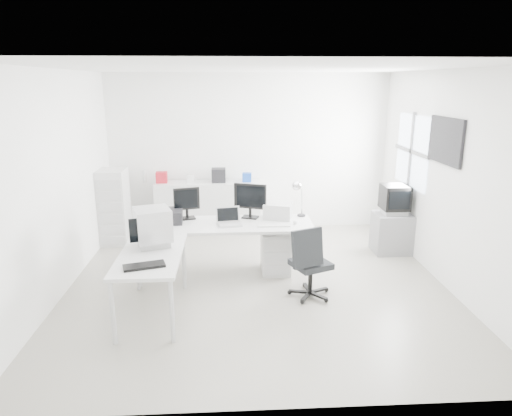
{
  "coord_description": "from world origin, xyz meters",
  "views": [
    {
      "loc": [
        -0.34,
        -5.7,
        2.63
      ],
      "look_at": [
        0.0,
        0.2,
        1.0
      ],
      "focal_mm": 32.0,
      "sensor_mm": 36.0,
      "label": 1
    }
  ],
  "objects": [
    {
      "name": "window",
      "position": [
        2.48,
        1.2,
        1.6
      ],
      "size": [
        0.02,
        1.2,
        1.1
      ],
      "primitive_type": null,
      "color": "white",
      "rests_on": "right_wall"
    },
    {
      "name": "laser_printer",
      "position": [
        0.34,
        0.55,
        0.86
      ],
      "size": [
        0.46,
        0.42,
        0.22
      ],
      "primitive_type": "cube",
      "rotation": [
        0.0,
        0.0,
        -0.27
      ],
      "color": "#B1B1B1",
      "rests_on": "main_desk"
    },
    {
      "name": "laptop",
      "position": [
        -0.36,
        0.23,
        0.86
      ],
      "size": [
        0.39,
        0.4,
        0.23
      ],
      "primitive_type": null,
      "rotation": [
        0.0,
        0.0,
        0.17
      ],
      "color": "#B7B7BA",
      "rests_on": "main_desk"
    },
    {
      "name": "tv_cabinet",
      "position": [
        2.22,
        1.05,
        0.32
      ],
      "size": [
        0.58,
        0.48,
        0.64
      ],
      "primitive_type": "cube",
      "color": "gray",
      "rests_on": "floor"
    },
    {
      "name": "clutter_bottle",
      "position": [
        -1.84,
        2.28,
        1.04
      ],
      "size": [
        0.07,
        0.07,
        0.22
      ],
      "primitive_type": "cylinder",
      "color": "silver",
      "rests_on": "sideboard"
    },
    {
      "name": "back_wall",
      "position": [
        0.0,
        2.5,
        1.4
      ],
      "size": [
        5.0,
        0.02,
        2.8
      ],
      "primitive_type": "cube",
      "color": "white",
      "rests_on": "floor"
    },
    {
      "name": "ceiling",
      "position": [
        0.0,
        0.0,
        2.8
      ],
      "size": [
        5.0,
        5.0,
        0.01
      ],
      "primitive_type": "cube",
      "color": "white",
      "rests_on": "back_wall"
    },
    {
      "name": "clutter_box_a",
      "position": [
        -1.54,
        2.24,
        1.02
      ],
      "size": [
        0.2,
        0.18,
        0.19
      ],
      "primitive_type": "cube",
      "rotation": [
        0.0,
        0.0,
        0.04
      ],
      "color": "#A91823",
      "rests_on": "sideboard"
    },
    {
      "name": "floor",
      "position": [
        0.0,
        0.0,
        0.0
      ],
      "size": [
        5.0,
        5.0,
        0.01
      ],
      "primitive_type": "cube",
      "color": "beige",
      "rests_on": "ground"
    },
    {
      "name": "desk_lamp",
      "position": [
        0.69,
        0.63,
        1.02
      ],
      "size": [
        0.22,
        0.22,
        0.53
      ],
      "primitive_type": null,
      "rotation": [
        0.0,
        0.0,
        -0.29
      ],
      "color": "silver",
      "rests_on": "main_desk"
    },
    {
      "name": "right_wall",
      "position": [
        2.5,
        0.0,
        1.4
      ],
      "size": [
        0.02,
        5.0,
        2.8
      ],
      "primitive_type": "cube",
      "color": "white",
      "rests_on": "floor"
    },
    {
      "name": "crt_tv",
      "position": [
        2.22,
        1.05,
        0.86
      ],
      "size": [
        0.5,
        0.48,
        0.45
      ],
      "primitive_type": null,
      "color": "black",
      "rests_on": "tv_cabinet"
    },
    {
      "name": "crt_monitor",
      "position": [
        -1.26,
        -0.52,
        0.97
      ],
      "size": [
        0.49,
        0.49,
        0.44
      ],
      "primitive_type": null,
      "rotation": [
        0.0,
        0.0,
        0.34
      ],
      "color": "#B7B7BA",
      "rests_on": "side_desk"
    },
    {
      "name": "black_keyboard",
      "position": [
        -1.26,
        -1.17,
        0.76
      ],
      "size": [
        0.46,
        0.29,
        0.03
      ],
      "primitive_type": "cube",
      "rotation": [
        0.0,
        0.0,
        0.29
      ],
      "color": "black",
      "rests_on": "side_desk"
    },
    {
      "name": "white_mouse",
      "position": [
        0.54,
        0.23,
        0.78
      ],
      "size": [
        0.05,
        0.05,
        0.05
      ],
      "primitive_type": "sphere",
      "color": "silver",
      "rests_on": "main_desk"
    },
    {
      "name": "filing_cabinet",
      "position": [
        -2.28,
        1.75,
        0.63
      ],
      "size": [
        0.44,
        0.52,
        1.26
      ],
      "primitive_type": "cube",
      "color": "silver",
      "rests_on": "floor"
    },
    {
      "name": "office_chair",
      "position": [
        0.65,
        -0.43,
        0.48
      ],
      "size": [
        0.73,
        0.73,
        0.96
      ],
      "primitive_type": null,
      "rotation": [
        0.0,
        0.0,
        0.41
      ],
      "color": "#2A2C2F",
      "rests_on": "floor"
    },
    {
      "name": "main_desk",
      "position": [
        -0.41,
        0.33,
        0.38
      ],
      "size": [
        2.4,
        0.8,
        0.75
      ],
      "primitive_type": null,
      "color": "silver",
      "rests_on": "floor"
    },
    {
      "name": "wall_picture",
      "position": [
        2.47,
        0.1,
        1.9
      ],
      "size": [
        0.04,
        0.9,
        0.6
      ],
      "primitive_type": null,
      "color": "black",
      "rests_on": "right_wall"
    },
    {
      "name": "clutter_box_c",
      "position": [
        -0.54,
        2.24,
        1.05
      ],
      "size": [
        0.24,
        0.22,
        0.24
      ],
      "primitive_type": "cube",
      "rotation": [
        0.0,
        0.0,
        0.0
      ],
      "color": "black",
      "rests_on": "sideboard"
    },
    {
      "name": "white_keyboard",
      "position": [
        0.24,
        0.18,
        0.76
      ],
      "size": [
        0.45,
        0.14,
        0.02
      ],
      "primitive_type": "cube",
      "rotation": [
        0.0,
        0.0,
        -0.0
      ],
      "color": "silver",
      "rests_on": "main_desk"
    },
    {
      "name": "drawer_pedestal",
      "position": [
        0.29,
        0.38,
        0.3
      ],
      "size": [
        0.4,
        0.5,
        0.6
      ],
      "primitive_type": "cube",
      "color": "silver",
      "rests_on": "floor"
    },
    {
      "name": "sideboard",
      "position": [
        -0.74,
        2.24,
        0.46
      ],
      "size": [
        1.85,
        0.46,
        0.93
      ],
      "primitive_type": "cube",
      "color": "silver",
      "rests_on": "floor"
    },
    {
      "name": "clutter_box_d",
      "position": [
        -0.04,
        2.24,
        1.0
      ],
      "size": [
        0.17,
        0.15,
        0.16
      ],
      "primitive_type": "cube",
      "rotation": [
        0.0,
        0.0,
        -0.09
      ],
      "color": "#16419F",
      "rests_on": "sideboard"
    },
    {
      "name": "lcd_monitor_small",
      "position": [
        -0.96,
        0.58,
        0.98
      ],
      "size": [
        0.41,
        0.3,
        0.46
      ],
      "primitive_type": null,
      "rotation": [
        0.0,
        0.0,
        0.26
      ],
      "color": "black",
      "rests_on": "main_desk"
    },
    {
      "name": "side_desk",
      "position": [
        -1.26,
        -0.77,
        0.38
      ],
      "size": [
        0.7,
        1.4,
        0.75
      ],
      "primitive_type": null,
      "color": "silver",
      "rests_on": "floor"
    },
    {
      "name": "left_wall",
      "position": [
        -2.5,
        0.0,
        1.4
      ],
      "size": [
        0.02,
        5.0,
        2.8
      ],
      "primitive_type": "cube",
      "color": "white",
      "rests_on": "floor"
    },
    {
      "name": "clutter_box_b",
      "position": [
        -1.04,
        2.24,
        0.99
      ],
      "size": [
        0.13,
        0.11,
        0.12
      ],
      "primitive_type": "cube",
      "rotation": [
        0.0,
        0.0,
        0.07
      ],
      "color": "silver",
      "rests_on": "sideboard"
    },
    {
      "name": "inkjet_printer",
      "position": [
        -1.26,
        0.43,
        0.84
      ],
      "size": [
        0.52,
        0.42,
        0.18
      ],
      "primitive_type": "cube",
      "rotation": [
        0.0,
        0.0,
        0.07
      ],
      "color": "black",
      "rests_on": "main_desk"
    },
    {
      "name": "lcd_monitor_large",
      "position": [
        -0.06,
        0.58,
        1.0
      ],
      "size": [
        0.51,
        0.34,
        0.49
      ],
      "primitive_type": null,
      "rotation": [
        0.0,
        0.0,
        -0.35
      ],
      "color": "black",
      "rests_on": "main_desk"
    }
  ]
}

